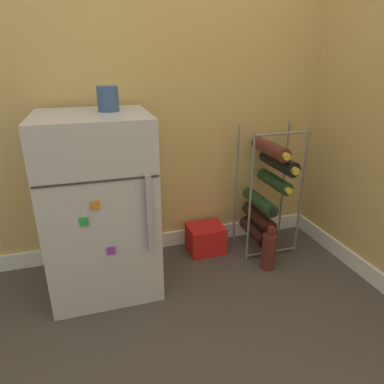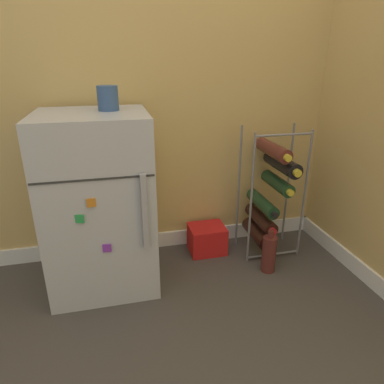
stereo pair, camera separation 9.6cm
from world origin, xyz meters
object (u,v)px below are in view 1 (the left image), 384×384
wine_rack (267,191)px  soda_box (206,238)px  mini_fridge (100,205)px  fridge_top_cup (108,99)px  loose_bottle_floor (269,251)px

wine_rack → soda_box: wine_rack is taller
mini_fridge → fridge_top_cup: fridge_top_cup is taller
fridge_top_cup → loose_bottle_floor: 1.11m
mini_fridge → soda_box: mini_fridge is taller
mini_fridge → wine_rack: (0.91, 0.07, -0.06)m
soda_box → loose_bottle_floor: size_ratio=0.85×
fridge_top_cup → loose_bottle_floor: fridge_top_cup is taller
mini_fridge → soda_box: size_ratio=4.15×
soda_box → loose_bottle_floor: (0.26, -0.27, 0.02)m
soda_box → fridge_top_cup: 0.96m
mini_fridge → loose_bottle_floor: (0.83, -0.13, -0.32)m
loose_bottle_floor → mini_fridge: bearing=171.2°
loose_bottle_floor → wine_rack: bearing=70.3°
mini_fridge → fridge_top_cup: (0.08, 0.04, 0.47)m
mini_fridge → wine_rack: mini_fridge is taller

